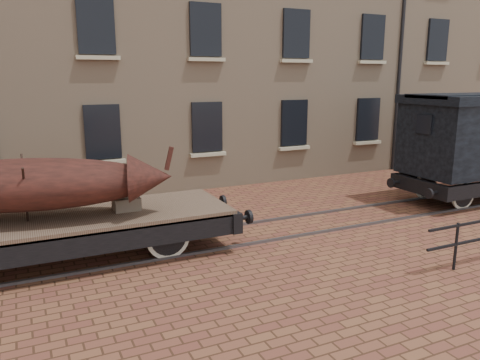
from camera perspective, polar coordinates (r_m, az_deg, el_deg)
name	(u,v)px	position (r m, az deg, el deg)	size (l,w,h in m)	color
ground	(243,235)	(11.83, 0.37, -6.71)	(90.00, 90.00, 0.00)	brown
warehouse_cream	(206,3)	(21.76, -4.15, 20.67)	(40.00, 10.19, 14.00)	tan
rail_track	(243,234)	(11.82, 0.37, -6.57)	(30.00, 1.52, 0.06)	#59595E
flatcar_wagon	(49,228)	(10.54, -22.30, -5.46)	(8.62, 2.34, 1.30)	brown
iron_boat	(24,184)	(10.29, -24.80, -0.50)	(5.93, 2.76, 1.45)	#4B1E17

